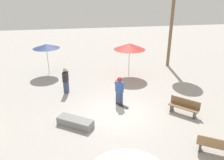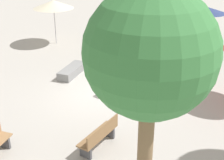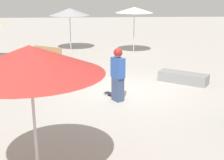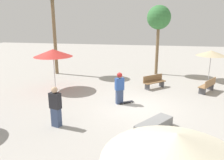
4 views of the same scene
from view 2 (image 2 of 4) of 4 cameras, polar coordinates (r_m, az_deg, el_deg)
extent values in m
plane|color=#ADA8A0|center=(12.95, -2.06, -2.57)|extent=(60.00, 60.00, 0.00)
cube|color=#38476B|center=(12.70, 2.45, -1.22)|extent=(0.43, 0.39, 0.76)
cube|color=#2D519E|center=(12.41, 2.51, 1.68)|extent=(0.51, 0.45, 0.63)
sphere|color=tan|center=(12.24, 2.55, 3.57)|extent=(0.25, 0.25, 0.25)
sphere|color=maroon|center=(12.23, 2.55, 3.70)|extent=(0.28, 0.28, 0.28)
cube|color=black|center=(12.66, 0.96, -2.91)|extent=(0.76, 0.63, 0.02)
cylinder|color=silver|center=(12.45, 0.55, -3.58)|extent=(0.06, 0.06, 0.05)
cylinder|color=silver|center=(12.55, -0.05, -3.35)|extent=(0.06, 0.06, 0.05)
cylinder|color=silver|center=(12.80, 1.95, -2.76)|extent=(0.06, 0.06, 0.05)
cylinder|color=silver|center=(12.89, 1.35, -2.54)|extent=(0.06, 0.06, 0.05)
cube|color=gray|center=(14.78, -7.34, 1.67)|extent=(1.55, 1.84, 0.38)
cube|color=#47474C|center=(9.40, -4.83, -12.96)|extent=(0.33, 0.34, 0.40)
cube|color=#47474C|center=(10.22, -0.55, -9.40)|extent=(0.33, 0.34, 0.40)
cube|color=olive|center=(9.67, -2.61, -10.03)|extent=(1.47, 1.41, 0.05)
cube|color=olive|center=(9.44, -1.63, -9.29)|extent=(1.20, 1.12, 0.40)
cube|color=#47474C|center=(10.30, -19.12, -10.66)|extent=(0.37, 0.28, 0.40)
cylinder|color=#B7B7BC|center=(18.66, 16.61, 8.85)|extent=(0.05, 0.05, 2.30)
cone|color=navy|center=(18.40, 17.03, 12.15)|extent=(2.07, 2.07, 0.33)
cylinder|color=#B7B7BC|center=(19.22, -10.40, 10.11)|extent=(0.05, 0.05, 2.43)
cone|color=beige|center=(18.97, -10.67, 13.47)|extent=(2.37, 2.37, 0.46)
sphere|color=#387A3D|center=(4.20, 7.03, 4.94)|extent=(1.85, 1.85, 1.85)
cube|color=#38476B|center=(16.02, 6.65, 4.34)|extent=(0.42, 0.36, 0.80)
cube|color=#232328|center=(15.78, 6.78, 6.81)|extent=(0.52, 0.39, 0.66)
sphere|color=tan|center=(15.65, 6.86, 8.41)|extent=(0.26, 0.26, 0.26)
camera|label=1|loc=(15.56, -47.65, 18.17)|focal=35.00mm
camera|label=3|loc=(16.45, 37.12, 10.99)|focal=50.00mm
camera|label=4|loc=(21.80, -10.68, 19.84)|focal=35.00mm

